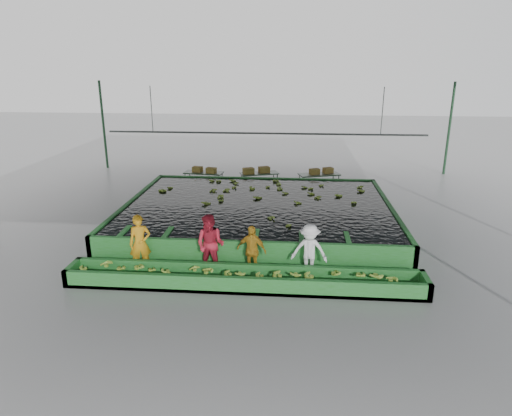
# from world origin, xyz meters

# --- Properties ---
(ground) EXTENTS (80.00, 80.00, 0.00)m
(ground) POSITION_xyz_m (0.00, 0.00, 0.00)
(ground) COLOR gray
(ground) RESTS_ON ground
(shed_roof) EXTENTS (20.00, 22.00, 0.04)m
(shed_roof) POSITION_xyz_m (0.00, 0.00, 5.00)
(shed_roof) COLOR slate
(shed_roof) RESTS_ON shed_posts
(shed_posts) EXTENTS (20.00, 22.00, 5.00)m
(shed_posts) POSITION_xyz_m (0.00, 0.00, 2.50)
(shed_posts) COLOR #21462A
(shed_posts) RESTS_ON ground
(flotation_tank) EXTENTS (10.00, 8.00, 0.90)m
(flotation_tank) POSITION_xyz_m (0.00, 1.50, 0.45)
(flotation_tank) COLOR #27742D
(flotation_tank) RESTS_ON ground
(tank_water) EXTENTS (9.70, 7.70, 0.00)m
(tank_water) POSITION_xyz_m (0.00, 1.50, 0.85)
(tank_water) COLOR black
(tank_water) RESTS_ON flotation_tank
(sorting_trough) EXTENTS (10.00, 1.00, 0.50)m
(sorting_trough) POSITION_xyz_m (0.00, -3.60, 0.25)
(sorting_trough) COLOR #27742D
(sorting_trough) RESTS_ON ground
(cableway_rail) EXTENTS (0.08, 0.08, 14.00)m
(cableway_rail) POSITION_xyz_m (0.00, 5.00, 3.00)
(cableway_rail) COLOR #59605B
(cableway_rail) RESTS_ON shed_roof
(rail_hanger_left) EXTENTS (0.04, 0.04, 2.00)m
(rail_hanger_left) POSITION_xyz_m (-5.00, 5.00, 4.00)
(rail_hanger_left) COLOR #59605B
(rail_hanger_left) RESTS_ON shed_roof
(rail_hanger_right) EXTENTS (0.04, 0.04, 2.00)m
(rail_hanger_right) POSITION_xyz_m (5.00, 5.00, 4.00)
(rail_hanger_right) COLOR #59605B
(rail_hanger_right) RESTS_ON shed_roof
(worker_a) EXTENTS (0.74, 0.62, 1.75)m
(worker_a) POSITION_xyz_m (-3.17, -2.80, 0.87)
(worker_a) COLOR orange
(worker_a) RESTS_ON ground
(worker_b) EXTENTS (1.01, 0.87, 1.81)m
(worker_b) POSITION_xyz_m (-1.06, -2.80, 0.91)
(worker_b) COLOR red
(worker_b) RESTS_ON ground
(worker_c) EXTENTS (0.96, 0.59, 1.53)m
(worker_c) POSITION_xyz_m (0.14, -2.80, 0.76)
(worker_c) COLOR gold
(worker_c) RESTS_ON ground
(worker_d) EXTENTS (1.11, 0.72, 1.61)m
(worker_d) POSITION_xyz_m (1.81, -2.80, 0.81)
(worker_d) COLOR white
(worker_d) RESTS_ON ground
(packing_table_left) EXTENTS (1.95, 0.97, 0.85)m
(packing_table_left) POSITION_xyz_m (-3.07, 6.47, 0.43)
(packing_table_left) COLOR #59605B
(packing_table_left) RESTS_ON ground
(packing_table_mid) EXTENTS (1.97, 1.29, 0.83)m
(packing_table_mid) POSITION_xyz_m (-0.35, 6.63, 0.42)
(packing_table_mid) COLOR #59605B
(packing_table_mid) RESTS_ON ground
(packing_table_right) EXTENTS (2.07, 1.33, 0.88)m
(packing_table_right) POSITION_xyz_m (2.55, 6.48, 0.44)
(packing_table_right) COLOR #59605B
(packing_table_right) RESTS_ON ground
(box_stack_left) EXTENTS (1.23, 0.61, 0.26)m
(box_stack_left) POSITION_xyz_m (-3.02, 6.40, 0.86)
(box_stack_left) COLOR olive
(box_stack_left) RESTS_ON packing_table_left
(box_stack_mid) EXTENTS (1.35, 0.88, 0.28)m
(box_stack_mid) POSITION_xyz_m (-0.49, 6.54, 0.83)
(box_stack_mid) COLOR olive
(box_stack_mid) RESTS_ON packing_table_mid
(box_stack_right) EXTENTS (1.21, 0.79, 0.25)m
(box_stack_right) POSITION_xyz_m (2.64, 6.54, 0.88)
(box_stack_right) COLOR olive
(box_stack_right) RESTS_ON packing_table_right
(floating_bananas) EXTENTS (8.23, 5.61, 0.11)m
(floating_bananas) POSITION_xyz_m (0.00, 2.30, 0.85)
(floating_bananas) COLOR #82A632
(floating_bananas) RESTS_ON tank_water
(trough_bananas) EXTENTS (9.48, 0.63, 0.13)m
(trough_bananas) POSITION_xyz_m (0.00, -3.60, 0.40)
(trough_bananas) COLOR #82A632
(trough_bananas) RESTS_ON sorting_trough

